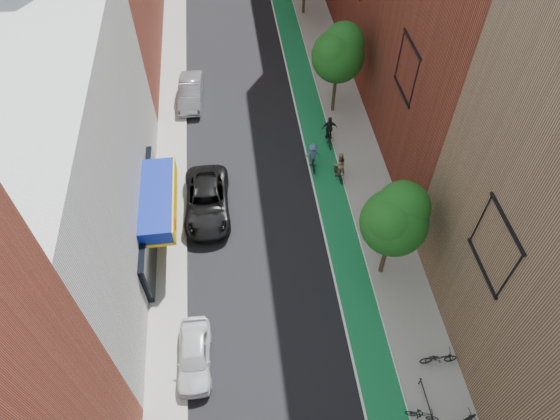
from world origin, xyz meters
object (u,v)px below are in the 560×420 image
object	(u,v)px
parked_car_silver	(191,92)
cyclist_lane_far	(313,158)
parked_car_black	(207,201)
cyclist_lane_mid	(329,134)
cyclist_lane_near	(339,168)
parked_car_white	(194,356)

from	to	relation	value
parked_car_silver	cyclist_lane_far	size ratio (longest dim) A/B	2.35
parked_car_black	cyclist_lane_mid	world-z (taller)	cyclist_lane_mid
parked_car_black	cyclist_lane_far	distance (m)	7.46
cyclist_lane_mid	parked_car_black	bearing A→B (deg)	32.59
cyclist_lane_far	cyclist_lane_mid	bearing A→B (deg)	-125.16
cyclist_lane_far	parked_car_black	bearing A→B (deg)	21.12
parked_car_black	cyclist_lane_near	size ratio (longest dim) A/B	2.78
parked_car_white	cyclist_lane_far	xyz separation A→B (m)	(7.80, 12.44, 0.20)
parked_car_white	cyclist_lane_far	size ratio (longest dim) A/B	2.01
cyclist_lane_mid	cyclist_lane_far	distance (m)	2.69
cyclist_lane_mid	cyclist_lane_far	xyz separation A→B (m)	(-1.50, -2.24, 0.06)
parked_car_black	cyclist_lane_mid	bearing A→B (deg)	32.30
cyclist_lane_near	cyclist_lane_far	world-z (taller)	cyclist_lane_near
parked_car_black	cyclist_lane_far	xyz separation A→B (m)	(6.90, 2.85, 0.07)
parked_car_white	cyclist_lane_near	xyz separation A→B (m)	(9.30, 11.31, 0.24)
parked_car_silver	cyclist_lane_near	xyz separation A→B (m)	(9.30, -9.18, 0.15)
parked_car_silver	cyclist_lane_mid	xyz separation A→B (m)	(9.30, -5.82, 0.05)
parked_car_silver	cyclist_lane_near	distance (m)	13.07
cyclist_lane_near	cyclist_lane_far	size ratio (longest dim) A/B	1.05
parked_car_white	parked_car_black	xyz separation A→B (m)	(0.90, 9.59, 0.12)
parked_car_white	parked_car_black	bearing A→B (deg)	86.40
parked_car_silver	parked_car_black	bearing A→B (deg)	-81.64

